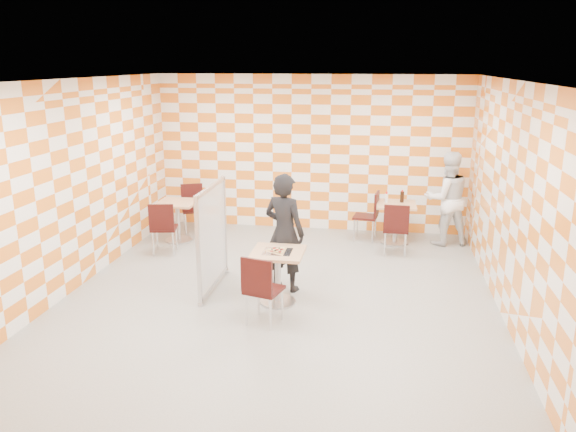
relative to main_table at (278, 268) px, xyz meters
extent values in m
plane|color=#989993|center=(-0.02, 0.16, -0.51)|extent=(7.00, 7.00, 0.00)
plane|color=white|center=(-0.02, 0.16, 2.49)|extent=(7.00, 7.00, 0.00)
plane|color=white|center=(-0.02, 3.66, 0.99)|extent=(6.00, 0.00, 6.00)
plane|color=white|center=(-3.02, 0.16, 0.99)|extent=(0.00, 7.00, 7.00)
plane|color=white|center=(2.98, 0.16, 0.99)|extent=(0.00, 7.00, 7.00)
cube|color=tan|center=(0.00, 0.00, 0.22)|extent=(0.70, 0.70, 0.04)
cylinder|color=#A5A5AA|center=(0.00, 0.00, -0.14)|extent=(0.08, 0.08, 0.70)
cylinder|color=#A5A5AA|center=(0.00, 0.00, -0.49)|extent=(0.50, 0.50, 0.03)
cube|color=tan|center=(1.64, 2.95, 0.22)|extent=(0.70, 0.70, 0.04)
cylinder|color=#A5A5AA|center=(1.64, 2.95, -0.14)|extent=(0.08, 0.08, 0.70)
cylinder|color=#A5A5AA|center=(1.64, 2.95, -0.49)|extent=(0.50, 0.50, 0.03)
cube|color=tan|center=(-2.32, 2.43, 0.22)|extent=(0.70, 0.70, 0.04)
cylinder|color=#A5A5AA|center=(-2.32, 2.43, -0.14)|extent=(0.08, 0.08, 0.70)
cylinder|color=#A5A5AA|center=(-2.32, 2.43, -0.49)|extent=(0.50, 0.50, 0.03)
cube|color=black|center=(-0.06, -0.63, -0.06)|extent=(0.51, 0.51, 0.04)
cube|color=black|center=(-0.11, -0.83, 0.19)|extent=(0.42, 0.15, 0.45)
cylinder|color=silver|center=(0.15, -0.51, -0.29)|extent=(0.03, 0.03, 0.43)
cylinder|color=silver|center=(-0.18, -0.43, -0.29)|extent=(0.03, 0.03, 0.43)
cylinder|color=silver|center=(0.06, -0.84, -0.29)|extent=(0.03, 0.03, 0.43)
cylinder|color=silver|center=(-0.27, -0.75, -0.29)|extent=(0.03, 0.03, 0.43)
cube|color=black|center=(1.63, 2.32, -0.06)|extent=(0.43, 0.43, 0.04)
cube|color=black|center=(1.63, 2.12, 0.19)|extent=(0.42, 0.05, 0.45)
cylinder|color=silver|center=(1.81, 2.49, -0.29)|extent=(0.03, 0.03, 0.43)
cylinder|color=silver|center=(1.47, 2.50, -0.29)|extent=(0.03, 0.03, 0.43)
cylinder|color=silver|center=(1.80, 2.15, -0.29)|extent=(0.03, 0.03, 0.43)
cylinder|color=silver|center=(1.46, 2.16, -0.29)|extent=(0.03, 0.03, 0.43)
cube|color=black|center=(1.09, 3.04, -0.06)|extent=(0.47, 0.47, 0.04)
cube|color=black|center=(1.29, 3.02, 0.19)|extent=(0.09, 0.42, 0.45)
cylinder|color=silver|center=(0.94, 3.23, -0.29)|extent=(0.03, 0.03, 0.43)
cylinder|color=silver|center=(0.90, 2.90, -0.29)|extent=(0.03, 0.03, 0.43)
cylinder|color=silver|center=(1.28, 3.19, -0.29)|extent=(0.03, 0.03, 0.43)
cylinder|color=silver|center=(1.24, 2.85, -0.29)|extent=(0.03, 0.03, 0.43)
cube|color=black|center=(-2.31, 1.74, -0.06)|extent=(0.49, 0.49, 0.04)
cube|color=black|center=(-2.28, 1.54, 0.19)|extent=(0.42, 0.12, 0.45)
cylinder|color=silver|center=(-2.18, 1.94, -0.29)|extent=(0.03, 0.03, 0.43)
cylinder|color=silver|center=(-2.51, 1.87, -0.29)|extent=(0.03, 0.03, 0.43)
cylinder|color=silver|center=(-2.11, 1.60, -0.29)|extent=(0.03, 0.03, 0.43)
cylinder|color=silver|center=(-2.45, 1.54, -0.29)|extent=(0.03, 0.03, 0.43)
cube|color=black|center=(-2.22, 3.00, -0.06)|extent=(0.55, 0.55, 0.04)
cube|color=black|center=(-2.30, 3.18, 0.19)|extent=(0.40, 0.20, 0.45)
cylinder|color=silver|center=(-2.30, 2.78, -0.29)|extent=(0.03, 0.03, 0.43)
cylinder|color=silver|center=(-1.99, 2.91, -0.29)|extent=(0.03, 0.03, 0.43)
cylinder|color=silver|center=(-2.44, 3.09, -0.29)|extent=(0.03, 0.03, 0.43)
cylinder|color=silver|center=(-2.13, 3.22, -0.29)|extent=(0.03, 0.03, 0.43)
cube|color=white|center=(-1.02, 0.36, 0.29)|extent=(0.02, 1.30, 1.40)
cube|color=#B2B2B7|center=(-1.02, 0.36, 1.01)|extent=(0.05, 1.30, 0.05)
cube|color=#B2B2B7|center=(-1.02, 0.36, -0.43)|extent=(0.05, 1.30, 0.05)
cube|color=#B2B2B7|center=(-1.02, -0.29, 0.29)|extent=(0.05, 0.05, 1.50)
cylinder|color=#B2B2B7|center=(-1.02, -0.29, -0.48)|extent=(0.08, 0.08, 0.05)
cube|color=#B2B2B7|center=(-1.02, 1.01, 0.29)|extent=(0.05, 0.05, 1.50)
cylinder|color=#B2B2B7|center=(-1.02, 1.01, -0.48)|extent=(0.08, 0.08, 0.05)
imported|color=black|center=(0.00, 0.51, 0.35)|extent=(0.74, 0.61, 1.72)
imported|color=white|center=(2.53, 3.05, 0.34)|extent=(0.96, 0.83, 1.70)
cube|color=silver|center=(0.00, -0.02, 0.24)|extent=(0.38, 0.34, 0.01)
cone|color=tan|center=(0.00, -0.02, 0.26)|extent=(0.40, 0.40, 0.02)
cone|color=#F2D88C|center=(0.00, 0.00, 0.27)|extent=(0.33, 0.33, 0.01)
cylinder|color=maroon|center=(-0.06, -0.12, 0.28)|extent=(0.04, 0.04, 0.01)
cylinder|color=maroon|center=(0.05, -0.11, 0.28)|extent=(0.04, 0.04, 0.01)
cylinder|color=maroon|center=(0.00, -0.04, 0.28)|extent=(0.04, 0.04, 0.01)
cylinder|color=maroon|center=(-0.05, 0.01, 0.28)|extent=(0.04, 0.04, 0.01)
cylinder|color=maroon|center=(0.06, -0.01, 0.28)|extent=(0.04, 0.04, 0.01)
torus|color=black|center=(0.05, -0.05, 0.28)|extent=(0.03, 0.03, 0.01)
torus|color=black|center=(-0.02, -0.08, 0.28)|extent=(0.03, 0.03, 0.01)
torus|color=black|center=(0.02, 0.02, 0.28)|extent=(0.03, 0.03, 0.01)
torus|color=black|center=(-0.07, -0.04, 0.28)|extent=(0.03, 0.03, 0.01)
cylinder|color=white|center=(1.46, 3.00, 0.32)|extent=(0.06, 0.06, 0.16)
cylinder|color=red|center=(1.46, 3.00, 0.42)|extent=(0.04, 0.04, 0.04)
cylinder|color=black|center=(1.74, 3.06, 0.34)|extent=(0.07, 0.07, 0.20)
cylinder|color=red|center=(1.74, 3.06, 0.46)|extent=(0.03, 0.03, 0.03)
camera|label=1|loc=(1.31, -7.06, 2.72)|focal=35.00mm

